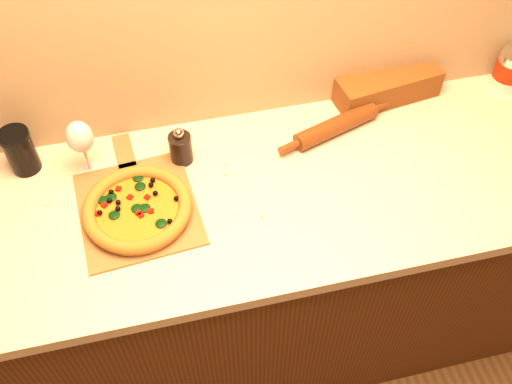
{
  "coord_description": "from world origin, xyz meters",
  "views": [
    {
      "loc": [
        -0.2,
        0.42,
        2.17
      ],
      "look_at": [
        0.02,
        1.38,
        0.96
      ],
      "focal_mm": 40.0,
      "sensor_mm": 36.0,
      "label": 1
    }
  ],
  "objects_px": {
    "pizza": "(138,209)",
    "coffee_canister": "(510,70)",
    "wine_glass": "(80,138)",
    "rolling_pin": "(336,126)",
    "pizza_peel": "(137,205)",
    "pepper_grinder": "(181,147)",
    "dark_jar": "(20,151)"
  },
  "relations": [
    {
      "from": "pizza_peel",
      "to": "rolling_pin",
      "type": "xyz_separation_m",
      "value": [
        0.63,
        0.15,
        0.02
      ]
    },
    {
      "from": "wine_glass",
      "to": "dark_jar",
      "type": "distance_m",
      "value": 0.2
    },
    {
      "from": "pizza_peel",
      "to": "coffee_canister",
      "type": "bearing_deg",
      "value": 5.51
    },
    {
      "from": "coffee_canister",
      "to": "wine_glass",
      "type": "height_order",
      "value": "wine_glass"
    },
    {
      "from": "rolling_pin",
      "to": "wine_glass",
      "type": "relative_size",
      "value": 2.14
    },
    {
      "from": "pepper_grinder",
      "to": "wine_glass",
      "type": "bearing_deg",
      "value": 175.75
    },
    {
      "from": "pizza_peel",
      "to": "rolling_pin",
      "type": "bearing_deg",
      "value": 8.39
    },
    {
      "from": "rolling_pin",
      "to": "wine_glass",
      "type": "height_order",
      "value": "wine_glass"
    },
    {
      "from": "coffee_canister",
      "to": "dark_jar",
      "type": "bearing_deg",
      "value": -179.57
    },
    {
      "from": "pizza_peel",
      "to": "pizza",
      "type": "distance_m",
      "value": 0.04
    },
    {
      "from": "pizza_peel",
      "to": "coffee_canister",
      "type": "height_order",
      "value": "coffee_canister"
    },
    {
      "from": "wine_glass",
      "to": "rolling_pin",
      "type": "bearing_deg",
      "value": -1.21
    },
    {
      "from": "pepper_grinder",
      "to": "dark_jar",
      "type": "distance_m",
      "value": 0.46
    },
    {
      "from": "pizza",
      "to": "rolling_pin",
      "type": "bearing_deg",
      "value": 16.17
    },
    {
      "from": "wine_glass",
      "to": "coffee_canister",
      "type": "bearing_deg",
      "value": 2.68
    },
    {
      "from": "pizza",
      "to": "pepper_grinder",
      "type": "height_order",
      "value": "pepper_grinder"
    },
    {
      "from": "rolling_pin",
      "to": "wine_glass",
      "type": "xyz_separation_m",
      "value": [
        -0.76,
        0.02,
        0.11
      ]
    },
    {
      "from": "pizza",
      "to": "dark_jar",
      "type": "xyz_separation_m",
      "value": [
        -0.3,
        0.25,
        0.05
      ]
    },
    {
      "from": "pizza_peel",
      "to": "pepper_grinder",
      "type": "height_order",
      "value": "pepper_grinder"
    },
    {
      "from": "rolling_pin",
      "to": "dark_jar",
      "type": "bearing_deg",
      "value": 175.8
    },
    {
      "from": "pizza_peel",
      "to": "wine_glass",
      "type": "xyz_separation_m",
      "value": [
        -0.12,
        0.16,
        0.13
      ]
    },
    {
      "from": "pizza",
      "to": "pepper_grinder",
      "type": "xyz_separation_m",
      "value": [
        0.15,
        0.18,
        0.03
      ]
    },
    {
      "from": "wine_glass",
      "to": "dark_jar",
      "type": "relative_size",
      "value": 1.33
    },
    {
      "from": "pepper_grinder",
      "to": "pizza",
      "type": "bearing_deg",
      "value": -129.62
    },
    {
      "from": "rolling_pin",
      "to": "dark_jar",
      "type": "distance_m",
      "value": 0.94
    },
    {
      "from": "rolling_pin",
      "to": "dark_jar",
      "type": "height_order",
      "value": "dark_jar"
    },
    {
      "from": "coffee_canister",
      "to": "dark_jar",
      "type": "xyz_separation_m",
      "value": [
        -1.56,
        -0.01,
        0.0
      ]
    },
    {
      "from": "pepper_grinder",
      "to": "rolling_pin",
      "type": "relative_size",
      "value": 0.31
    },
    {
      "from": "rolling_pin",
      "to": "coffee_canister",
      "type": "distance_m",
      "value": 0.63
    },
    {
      "from": "pizza",
      "to": "coffee_canister",
      "type": "relative_size",
      "value": 2.25
    },
    {
      "from": "dark_jar",
      "to": "coffee_canister",
      "type": "bearing_deg",
      "value": 0.43
    },
    {
      "from": "pizza",
      "to": "dark_jar",
      "type": "bearing_deg",
      "value": 140.39
    }
  ]
}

